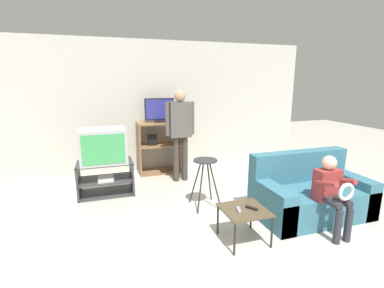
% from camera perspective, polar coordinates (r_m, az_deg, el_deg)
% --- Properties ---
extents(wall_back, '(6.40, 0.06, 2.60)m').
position_cam_1_polar(wall_back, '(5.78, -6.68, 7.63)').
color(wall_back, beige).
rests_on(wall_back, ground_plane).
extents(tv_stand, '(0.87, 0.53, 0.54)m').
position_cam_1_polar(tv_stand, '(4.78, -17.25, -6.69)').
color(tv_stand, '#38383D').
rests_on(tv_stand, ground_plane).
extents(television_main, '(0.71, 0.57, 0.54)m').
position_cam_1_polar(television_main, '(4.63, -17.71, -0.31)').
color(television_main, '#B2B2B7').
rests_on(television_main, tv_stand).
extents(media_shelf, '(0.83, 0.45, 1.02)m').
position_cam_1_polar(media_shelf, '(5.60, -6.78, -0.60)').
color(media_shelf, '#8E6642').
rests_on(media_shelf, ground_plane).
extents(television_flat, '(0.57, 0.20, 0.47)m').
position_cam_1_polar(television_flat, '(5.48, -6.68, 6.77)').
color(television_flat, black).
rests_on(television_flat, media_shelf).
extents(folding_stool, '(0.38, 0.41, 0.72)m').
position_cam_1_polar(folding_stool, '(4.01, 2.73, -5.21)').
color(folding_stool, black).
rests_on(folding_stool, ground_plane).
extents(snack_table, '(0.50, 0.50, 0.39)m').
position_cam_1_polar(snack_table, '(3.31, 10.66, -13.62)').
color(snack_table, brown).
rests_on(snack_table, ground_plane).
extents(remote_control_black, '(0.11, 0.14, 0.02)m').
position_cam_1_polar(remote_control_black, '(3.31, 12.11, -12.73)').
color(remote_control_black, black).
rests_on(remote_control_black, snack_table).
extents(remote_control_white, '(0.07, 0.15, 0.02)m').
position_cam_1_polar(remote_control_white, '(3.24, 9.56, -13.15)').
color(remote_control_white, gray).
rests_on(remote_control_white, snack_table).
extents(couch, '(1.51, 0.83, 0.84)m').
position_cam_1_polar(couch, '(4.21, 22.90, -9.56)').
color(couch, teal).
rests_on(couch, ground_plane).
extents(person_standing_adult, '(0.53, 0.20, 1.66)m').
position_cam_1_polar(person_standing_adult, '(4.99, -2.45, 3.51)').
color(person_standing_adult, '#3D3833').
rests_on(person_standing_adult, ground_plane).
extents(person_seated_child, '(0.33, 0.43, 0.95)m').
position_cam_1_polar(person_seated_child, '(3.71, 26.72, -8.31)').
color(person_seated_child, '#2D2D38').
rests_on(person_seated_child, ground_plane).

